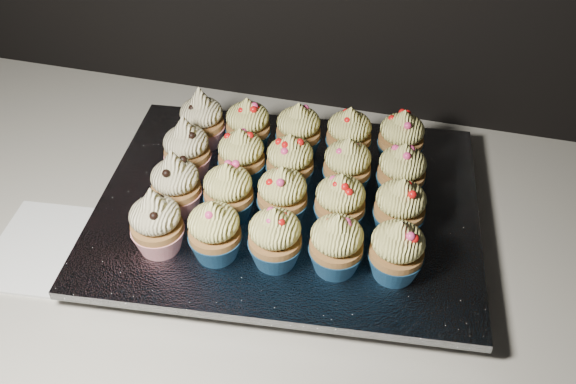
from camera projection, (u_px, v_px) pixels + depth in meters
name	position (u px, v px, depth m)	size (l,w,h in m)	color
worktop	(300.00, 244.00, 0.85)	(2.44, 0.64, 0.04)	beige
napkin	(55.00, 248.00, 0.82)	(0.16, 0.16, 0.00)	white
baking_tray	(288.00, 214.00, 0.85)	(0.45, 0.34, 0.02)	black
foil_lining	(288.00, 205.00, 0.84)	(0.49, 0.38, 0.01)	silver
cupcake_0	(156.00, 223.00, 0.75)	(0.06, 0.06, 0.10)	red
cupcake_1	(215.00, 231.00, 0.74)	(0.06, 0.06, 0.08)	navy
cupcake_2	(275.00, 238.00, 0.73)	(0.06, 0.06, 0.08)	navy
cupcake_3	(336.00, 244.00, 0.72)	(0.06, 0.06, 0.08)	navy
cupcake_4	(397.00, 251.00, 0.72)	(0.06, 0.06, 0.08)	navy
cupcake_5	(176.00, 185.00, 0.80)	(0.06, 0.06, 0.10)	red
cupcake_6	(228.00, 192.00, 0.79)	(0.06, 0.06, 0.08)	navy
cupcake_7	(282.00, 196.00, 0.79)	(0.06, 0.06, 0.08)	navy
cupcake_8	(340.00, 203.00, 0.78)	(0.06, 0.06, 0.08)	navy
cupcake_9	(400.00, 208.00, 0.77)	(0.06, 0.06, 0.08)	navy
cupcake_10	(187.00, 150.00, 0.85)	(0.06, 0.06, 0.10)	red
cupcake_11	(241.00, 157.00, 0.84)	(0.06, 0.06, 0.08)	navy
cupcake_12	(290.00, 162.00, 0.83)	(0.06, 0.06, 0.08)	navy
cupcake_13	(347.00, 166.00, 0.83)	(0.06, 0.06, 0.08)	navy
cupcake_14	(402.00, 172.00, 0.82)	(0.06, 0.06, 0.08)	navy
cupcake_15	(202.00, 120.00, 0.90)	(0.06, 0.06, 0.10)	red
cupcake_16	(248.00, 126.00, 0.90)	(0.06, 0.06, 0.08)	navy
cupcake_17	(298.00, 131.00, 0.89)	(0.06, 0.06, 0.08)	navy
cupcake_18	(349.00, 136.00, 0.88)	(0.06, 0.06, 0.08)	navy
cupcake_19	(401.00, 138.00, 0.87)	(0.06, 0.06, 0.08)	navy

